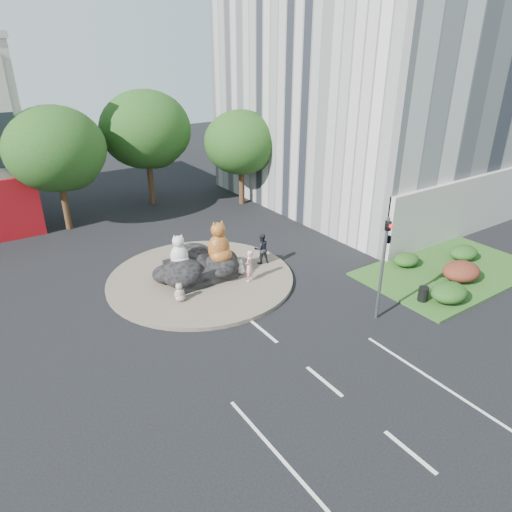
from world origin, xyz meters
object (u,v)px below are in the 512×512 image
(pedestrian_dark, at_px, (261,249))
(litter_bin, at_px, (423,294))
(cat_tabby, at_px, (219,241))
(pedestrian_pink, at_px, (249,266))
(kitten_white, at_px, (240,266))
(cat_white, at_px, (179,251))
(kitten_calico, at_px, (179,291))

(pedestrian_dark, xyz_separation_m, litter_bin, (4.26, -7.88, -0.61))
(cat_tabby, xyz_separation_m, pedestrian_pink, (1.03, -1.35, -1.18))
(cat_tabby, distance_m, pedestrian_dark, 3.03)
(cat_tabby, distance_m, kitten_white, 2.00)
(kitten_white, bearing_deg, cat_tabby, 137.00)
(cat_white, bearing_deg, kitten_white, 2.18)
(cat_tabby, height_order, pedestrian_dark, cat_tabby)
(pedestrian_pink, distance_m, pedestrian_dark, 2.28)
(pedestrian_dark, height_order, litter_bin, pedestrian_dark)
(cat_white, xyz_separation_m, cat_tabby, (2.03, -0.58, 0.25))
(cat_tabby, distance_m, litter_bin, 10.66)
(cat_white, bearing_deg, pedestrian_pink, -13.30)
(pedestrian_pink, height_order, litter_bin, pedestrian_pink)
(pedestrian_pink, bearing_deg, cat_white, -68.51)
(kitten_calico, distance_m, kitten_white, 4.12)
(cat_white, bearing_deg, cat_tabby, 2.97)
(cat_white, distance_m, kitten_white, 3.55)
(kitten_calico, bearing_deg, pedestrian_pink, 25.96)
(litter_bin, bearing_deg, kitten_white, 128.74)
(cat_white, xyz_separation_m, litter_bin, (9.09, -8.37, -1.52))
(cat_tabby, relative_size, pedestrian_pink, 1.33)
(cat_white, relative_size, cat_tabby, 0.78)
(kitten_white, bearing_deg, pedestrian_dark, -10.36)
(kitten_calico, xyz_separation_m, pedestrian_dark, (5.74, 1.26, 0.41))
(cat_white, distance_m, litter_bin, 12.45)
(kitten_calico, relative_size, pedestrian_pink, 0.56)
(cat_white, height_order, pedestrian_pink, cat_white)
(kitten_white, xyz_separation_m, litter_bin, (5.97, -7.44, -0.13))
(cat_white, height_order, kitten_white, cat_white)
(cat_tabby, height_order, kitten_calico, cat_tabby)
(kitten_calico, height_order, litter_bin, kitten_calico)
(kitten_calico, bearing_deg, cat_white, 91.08)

